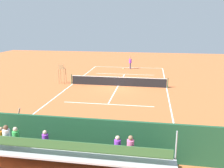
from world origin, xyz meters
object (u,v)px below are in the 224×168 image
object	(u,v)px
courtside_bench	(115,141)
tennis_player	(130,62)
bleacher_stand	(67,152)
tennis_ball_near	(133,70)
equipment_bag	(86,146)
tennis_racket	(123,69)
tennis_ball_far	(122,69)
line_judge	(19,125)
umpire_chair	(62,72)
tennis_net	(118,81)

from	to	relation	value
courtside_bench	tennis_player	world-z (taller)	tennis_player
bleacher_stand	tennis_ball_near	distance (m)	24.34
equipment_bag	tennis_racket	world-z (taller)	equipment_bag
bleacher_stand	tennis_ball_far	world-z (taller)	bleacher_stand
tennis_player	line_judge	bearing A→B (deg)	79.99
umpire_chair	line_judge	xyz separation A→B (m)	(-2.50, 13.27, -0.30)
tennis_ball_near	line_judge	bearing A→B (deg)	78.23
courtside_bench	tennis_ball_far	distance (m)	22.50
tennis_ball_far	courtside_bench	bearing A→B (deg)	95.94
equipment_bag	tennis_racket	xyz separation A→B (m)	(0.81, -23.22, -0.16)
tennis_racket	tennis_ball_near	xyz separation A→B (m)	(-1.55, 0.87, 0.02)
tennis_ball_near	tennis_ball_far	size ratio (longest dim) A/B	1.00
courtside_bench	tennis_player	bearing A→B (deg)	-86.77
umpire_chair	equipment_bag	distance (m)	14.95
tennis_ball_far	umpire_chair	bearing A→B (deg)	58.41
tennis_racket	line_judge	size ratio (longest dim) A/B	0.28
umpire_chair	tennis_ball_far	bearing A→B (deg)	-121.59
tennis_net	umpire_chair	xyz separation A→B (m)	(6.20, -0.08, 0.81)
equipment_bag	tennis_player	world-z (taller)	tennis_player
umpire_chair	tennis_player	size ratio (longest dim) A/B	1.11
tennis_player	tennis_racket	world-z (taller)	tennis_player
umpire_chair	tennis_ball_far	world-z (taller)	umpire_chair
equipment_bag	tennis_ball_near	bearing A→B (deg)	-91.88
tennis_player	tennis_ball_far	world-z (taller)	tennis_player
bleacher_stand	equipment_bag	xyz separation A→B (m)	(-0.32, -1.95, -0.75)
courtside_bench	tennis_racket	distance (m)	23.21
tennis_racket	line_judge	bearing A→B (deg)	82.41
umpire_chair	courtside_bench	size ratio (longest dim) A/B	1.19
tennis_net	tennis_ball_near	bearing A→B (deg)	-95.81
equipment_bag	line_judge	world-z (taller)	line_judge
tennis_racket	line_judge	distance (m)	23.23
equipment_bag	line_judge	distance (m)	3.97
tennis_ball_near	tennis_ball_far	bearing A→B (deg)	-5.41
umpire_chair	tennis_player	distance (m)	11.82
umpire_chair	equipment_bag	world-z (taller)	umpire_chair
umpire_chair	courtside_bench	bearing A→B (deg)	120.55
umpire_chair	tennis_ball_far	distance (m)	10.67
equipment_bag	tennis_racket	distance (m)	23.23
tennis_ball_far	line_judge	distance (m)	22.52
equipment_bag	line_judge	xyz separation A→B (m)	(3.88, -0.21, 0.84)
bleacher_stand	tennis_net	bearing A→B (deg)	-90.53
tennis_player	line_judge	xyz separation A→B (m)	(4.08, 23.09, 0.00)
bleacher_stand	equipment_bag	bearing A→B (deg)	-99.24
courtside_bench	tennis_ball_far	size ratio (longest dim) A/B	27.27
tennis_racket	tennis_ball_far	xyz separation A→B (m)	(0.01, 0.72, 0.02)
courtside_bench	line_judge	world-z (taller)	line_judge
line_judge	equipment_bag	bearing A→B (deg)	176.92
umpire_chair	tennis_player	xyz separation A→B (m)	(-6.57, -9.82, -0.30)
umpire_chair	tennis_net	bearing A→B (deg)	179.29
bleacher_stand	tennis_player	distance (m)	25.25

